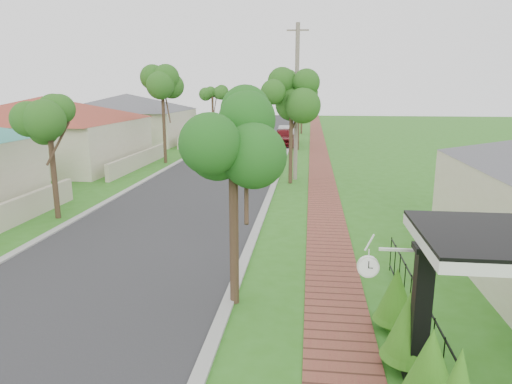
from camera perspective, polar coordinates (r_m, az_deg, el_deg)
The scene contains 16 objects.
ground at distance 10.36m, azimuth -8.65°, elevation -16.92°, with size 160.00×160.00×0.00m, color #2E6D1A.
road at distance 29.62m, azimuth -4.09°, elevation 2.89°, with size 7.00×120.00×0.02m, color #28282B.
kerb_right at distance 29.16m, azimuth 2.98°, elevation 2.74°, with size 0.30×120.00×0.10m, color #9E9E99.
kerb_left at distance 30.51m, azimuth -10.85°, elevation 2.98°, with size 0.30×120.00×0.10m, color #9E9E99.
sidewalk at distance 29.11m, azimuth 8.10°, elevation 2.61°, with size 1.50×120.00×0.03m, color brown.
porch_post at distance 8.86m, azimuth 19.84°, elevation -14.80°, with size 0.48×0.48×2.52m.
picket_fence at distance 10.07m, azimuth 20.30°, elevation -15.11°, with size 0.03×8.02×1.00m.
street_trees at distance 35.90m, azimuth -1.92°, elevation 11.94°, with size 10.70×37.65×5.89m.
hedge_row at distance 8.48m, azimuth 19.90°, elevation -18.46°, with size 0.93×4.92×2.09m.
far_house_red at distance 33.68m, azimuth -24.75°, elevation 6.97°, with size 15.56×15.56×4.60m.
far_house_grey at distance 46.18m, azimuth -15.70°, elevation 8.96°, with size 15.56×15.56×4.60m.
parked_car_red at distance 41.31m, azimuth 3.56°, elevation 6.85°, with size 1.90×4.72×1.61m, color maroon.
parked_car_white at distance 43.55m, azimuth 3.97°, elevation 7.16°, with size 1.71×4.90×1.61m, color silver.
near_tree at distance 10.38m, azimuth -2.89°, elevation 5.46°, with size 1.86×1.86×4.77m.
utility_pole at distance 25.83m, azimuth 5.08°, elevation 11.07°, with size 1.20×0.24×8.54m.
station_clock at distance 8.73m, azimuth 14.12°, elevation -8.86°, with size 1.06×0.13×0.58m.
Camera 1 is at (2.53, -8.65, 5.12)m, focal length 32.00 mm.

